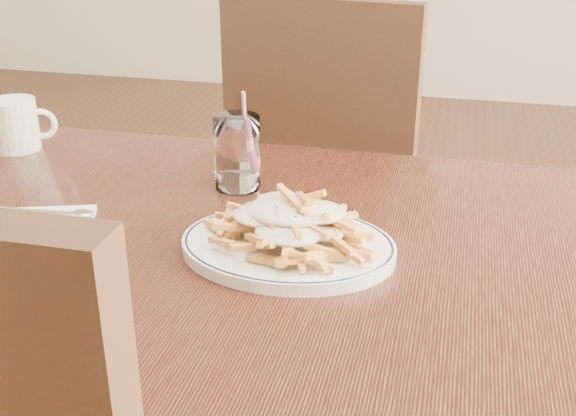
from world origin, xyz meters
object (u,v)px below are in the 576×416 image
(chair_far, at_px, (332,167))
(fries_plate, at_px, (288,246))
(loaded_fries, at_px, (288,218))
(coffee_mug, at_px, (16,125))
(water_glass, at_px, (237,157))
(table, at_px, (228,280))

(chair_far, distance_m, fries_plate, 0.83)
(chair_far, height_order, loaded_fries, chair_far)
(chair_far, distance_m, coffee_mug, 0.77)
(water_glass, bearing_deg, coffee_mug, 170.16)
(chair_far, bearing_deg, coffee_mug, -135.93)
(chair_far, height_order, coffee_mug, chair_far)
(table, xyz_separation_m, fries_plate, (0.10, -0.03, 0.09))
(table, relative_size, coffee_mug, 9.76)
(fries_plate, bearing_deg, coffee_mug, 154.40)
(fries_plate, bearing_deg, loaded_fries, -45.00)
(chair_far, distance_m, water_glass, 0.64)
(loaded_fries, bearing_deg, coffee_mug, 154.40)
(table, bearing_deg, chair_far, 88.48)
(coffee_mug, bearing_deg, chair_far, 44.07)
(water_glass, xyz_separation_m, coffee_mug, (-0.47, 0.08, -0.01))
(chair_far, bearing_deg, water_glass, -95.47)
(fries_plate, distance_m, loaded_fries, 0.04)
(fries_plate, height_order, coffee_mug, coffee_mug)
(fries_plate, distance_m, water_glass, 0.26)
(table, relative_size, water_glass, 7.03)
(loaded_fries, height_order, coffee_mug, coffee_mug)
(chair_far, height_order, fries_plate, chair_far)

